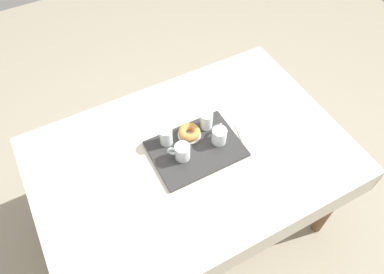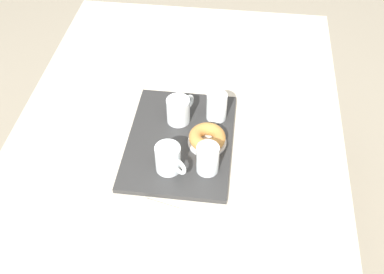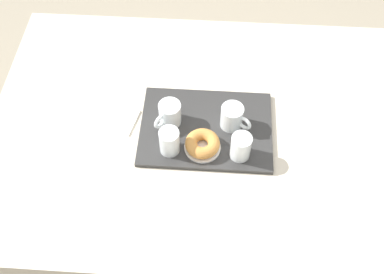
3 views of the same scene
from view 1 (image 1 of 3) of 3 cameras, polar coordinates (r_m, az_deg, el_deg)
name	(u,v)px [view 1 (image 1 of 3)]	position (r m, az deg, el deg)	size (l,w,h in m)	color
ground_plane	(192,219)	(2.45, -0.02, -12.71)	(6.00, 6.00, 0.00)	gray
dining_table	(192,163)	(1.86, -0.03, -4.17)	(1.55, 1.05, 0.75)	beige
serving_tray	(196,149)	(1.80, 0.62, -1.85)	(0.44, 0.32, 0.02)	#2D2D2D
tea_mug_left	(220,136)	(1.80, 4.36, 0.11)	(0.09, 0.10, 0.09)	white
tea_mug_right	(182,152)	(1.73, -1.54, -2.45)	(0.10, 0.08, 0.09)	white
water_glass_near	(206,121)	(1.85, 2.27, 2.53)	(0.07, 0.07, 0.09)	white
water_glass_far	(166,137)	(1.79, -4.10, 0.02)	(0.07, 0.07, 0.09)	white
donut_plate_left	(189,135)	(1.84, -0.42, 0.35)	(0.12, 0.12, 0.01)	white
sugar_donut_left	(189,132)	(1.82, -0.42, 0.79)	(0.11, 0.11, 0.04)	#BC7F3D
paper_napkin	(250,130)	(1.91, 9.17, 1.13)	(0.13, 0.11, 0.01)	white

